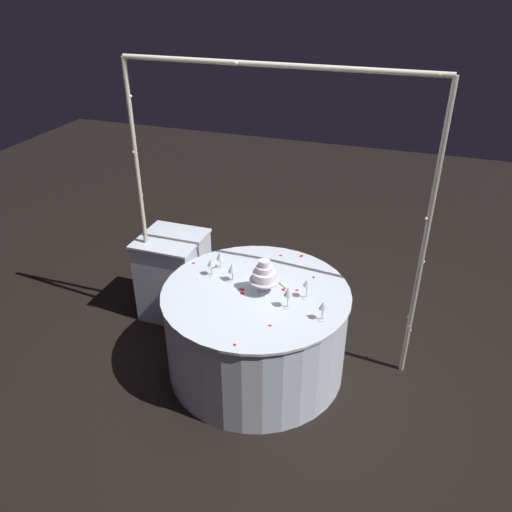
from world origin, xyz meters
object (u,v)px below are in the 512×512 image
(side_table, at_px, (174,275))
(wine_glass_3, at_px, (288,292))
(wine_glass_0, at_px, (307,284))
(wine_glass_2, at_px, (211,263))
(decorative_arch, at_px, (272,176))
(main_table, at_px, (256,331))
(wine_glass_1, at_px, (232,268))
(tiered_cake, at_px, (264,274))
(cake_knife, at_px, (278,280))
(wine_glass_4, at_px, (220,256))
(wine_glass_5, at_px, (323,307))

(side_table, height_order, wine_glass_3, wine_glass_3)
(wine_glass_0, distance_m, wine_glass_2, 0.77)
(decorative_arch, relative_size, wine_glass_2, 15.79)
(wine_glass_3, bearing_deg, main_table, 156.85)
(wine_glass_3, bearing_deg, decorative_arch, 120.59)
(wine_glass_1, xyz_separation_m, wine_glass_3, (0.49, -0.20, 0.02))
(tiered_cake, distance_m, cake_knife, 0.23)
(decorative_arch, bearing_deg, wine_glass_1, -128.51)
(wine_glass_2, height_order, cake_knife, wine_glass_2)
(wine_glass_4, xyz_separation_m, wine_glass_5, (0.91, -0.40, -0.00))
(wine_glass_2, distance_m, wine_glass_5, 0.97)
(side_table, bearing_deg, wine_glass_0, -18.86)
(wine_glass_3, bearing_deg, tiered_cake, 148.80)
(side_table, xyz_separation_m, wine_glass_5, (1.48, -0.67, 0.45))
(wine_glass_1, bearing_deg, side_table, 150.81)
(decorative_arch, relative_size, wine_glass_0, 14.51)
(tiered_cake, distance_m, wine_glass_4, 0.48)
(decorative_arch, xyz_separation_m, tiered_cake, (0.06, -0.34, -0.62))
(side_table, height_order, tiered_cake, tiered_cake)
(decorative_arch, xyz_separation_m, wine_glass_5, (0.53, -0.53, -0.66))
(wine_glass_0, distance_m, cake_knife, 0.32)
(wine_glass_2, bearing_deg, wine_glass_1, -6.33)
(main_table, distance_m, wine_glass_4, 0.64)
(wine_glass_2, bearing_deg, wine_glass_4, 79.77)
(main_table, relative_size, wine_glass_0, 8.96)
(tiered_cake, distance_m, wine_glass_3, 0.25)
(wine_glass_3, bearing_deg, side_table, 153.58)
(wine_glass_0, distance_m, wine_glass_4, 0.76)
(tiered_cake, relative_size, wine_glass_4, 1.72)
(main_table, height_order, wine_glass_1, wine_glass_1)
(main_table, distance_m, wine_glass_1, 0.53)
(main_table, distance_m, wine_glass_3, 0.58)
(wine_glass_3, relative_size, cake_knife, 0.74)
(tiered_cake, height_order, wine_glass_3, tiered_cake)
(wine_glass_2, bearing_deg, main_table, -14.26)
(wine_glass_0, relative_size, wine_glass_5, 1.06)
(wine_glass_1, distance_m, wine_glass_3, 0.53)
(side_table, relative_size, wine_glass_0, 4.89)
(main_table, relative_size, cake_knife, 5.93)
(wine_glass_2, height_order, wine_glass_5, wine_glass_5)
(wine_glass_1, distance_m, cake_knife, 0.36)
(tiered_cake, xyz_separation_m, cake_knife, (0.05, 0.18, -0.15))
(wine_glass_1, height_order, wine_glass_2, wine_glass_1)
(main_table, relative_size, side_table, 1.83)
(wine_glass_4, bearing_deg, wine_glass_0, -13.79)
(wine_glass_0, relative_size, cake_knife, 0.66)
(decorative_arch, height_order, wine_glass_3, decorative_arch)
(wine_glass_3, distance_m, wine_glass_4, 0.73)
(cake_knife, bearing_deg, wine_glass_4, 176.15)
(wine_glass_2, relative_size, wine_glass_5, 0.98)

